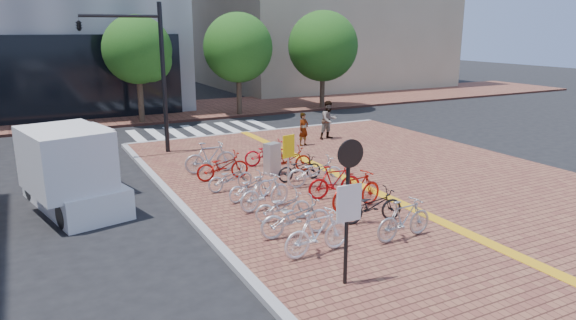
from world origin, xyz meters
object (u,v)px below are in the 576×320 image
bike_7 (210,157)px  utility_box (272,159)px  bike_9 (372,206)px  yellow_sign (289,151)px  bike_1 (295,217)px  bike_11 (335,182)px  bike_5 (230,178)px  bike_14 (288,160)px  pedestrian_a (304,129)px  box_truck (73,169)px  bike_0 (317,232)px  pedestrian_b (329,120)px  bike_13 (300,168)px  bike_2 (283,206)px  bike_15 (268,153)px  traffic_light_pole (126,51)px  notice_sign (349,195)px  bike_12 (315,172)px  bike_4 (251,187)px  bike_8 (404,219)px  bike_3 (265,192)px  bike_6 (223,166)px

bike_7 → utility_box: size_ratio=1.66×
bike_9 → yellow_sign: bearing=16.7°
bike_1 → bike_11: bike_11 is taller
bike_5 → bike_14: bearing=-73.9°
pedestrian_a → box_truck: size_ratio=0.31×
bike_0 → bike_14: (2.66, 6.68, -0.08)m
bike_9 → pedestrian_b: (4.74, 9.93, 0.45)m
bike_5 → bike_13: bike_13 is taller
bike_2 → bike_15: size_ratio=0.85×
bike_2 → traffic_light_pole: bearing=20.6°
notice_sign → box_truck: bearing=118.8°
bike_2 → pedestrian_a: (5.10, 8.02, 0.33)m
notice_sign → bike_12: bearing=65.2°
bike_4 → pedestrian_a: pedestrian_a is taller
bike_8 → bike_1: bearing=54.7°
bike_3 → box_truck: bearing=45.6°
bike_9 → pedestrian_a: bearing=-8.6°
bike_3 → bike_14: bearing=-48.3°
bike_12 → bike_7: bearing=48.6°
bike_5 → bike_13: bearing=-97.3°
utility_box → bike_3: bearing=-118.9°
bike_0 → bike_8: size_ratio=1.04×
pedestrian_b → traffic_light_pole: traffic_light_pole is taller
bike_8 → bike_9: (-0.00, 1.34, -0.06)m
utility_box → yellow_sign: 1.71m
bike_9 → bike_15: (0.02, 6.79, 0.02)m
bike_1 → yellow_sign: size_ratio=1.08×
utility_box → bike_7: bearing=146.8°
bike_7 → bike_8: bike_7 is taller
bike_0 → bike_11: size_ratio=1.04×
pedestrian_b → traffic_light_pole: bearing=167.8°
bike_9 → traffic_light_pole: (-4.30, 10.86, 3.83)m
bike_6 → bike_13: size_ratio=1.13×
bike_13 → yellow_sign: yellow_sign is taller
bike_11 → bike_15: 4.57m
bike_0 → bike_3: 3.41m
bike_15 → notice_sign: size_ratio=0.60×
bike_1 → bike_12: (2.59, 3.46, 0.01)m
notice_sign → traffic_light_pole: bearing=97.1°
pedestrian_b → utility_box: 6.75m
bike_13 → box_truck: bearing=82.2°
utility_box → traffic_light_pole: bearing=126.5°
bike_0 → bike_6: bike_0 is taller
yellow_sign → box_truck: 6.75m
bike_12 → box_truck: 7.62m
utility_box → box_truck: box_truck is taller
box_truck → bike_13: bearing=-8.3°
bike_4 → yellow_sign: bearing=-79.6°
bike_2 → pedestrian_b: 11.13m
bike_6 → box_truck: bearing=96.6°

